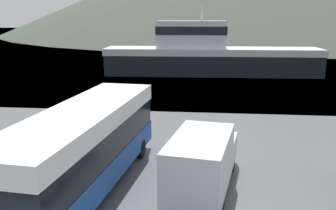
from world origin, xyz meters
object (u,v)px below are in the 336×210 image
delivery_van (203,160)px  storage_bin (35,144)px  tour_bus (85,145)px  fishing_boat (208,54)px

delivery_van → storage_bin: bearing=171.1°
tour_bus → fishing_boat: 30.61m
delivery_van → storage_bin: (-8.05, 2.67, -0.60)m
fishing_boat → tour_bus: bearing=-10.8°
storage_bin → fishing_boat: bearing=73.2°
tour_bus → fishing_boat: fishing_boat is taller
delivery_van → storage_bin: size_ratio=4.59×
tour_bus → fishing_boat: size_ratio=0.45×
delivery_van → fishing_boat: 29.84m
fishing_boat → storage_bin: 28.41m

